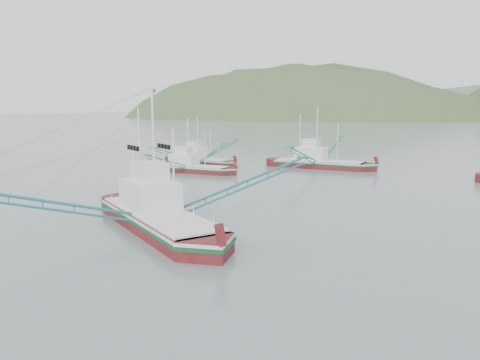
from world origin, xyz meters
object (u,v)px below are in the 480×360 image
Objects in this scene: main_boat at (157,198)px; bg_boat_far at (318,158)px; bg_boat_extra at (199,157)px; bg_boat_left at (190,163)px.

main_boat reaches higher than bg_boat_far.
bg_boat_far is 1.20× the size of bg_boat_extra.
bg_boat_left is at bearing -139.20° from bg_boat_far.
bg_boat_far is at bearing 21.52° from bg_boat_extra.
bg_boat_far reaches higher than bg_boat_left.
bg_boat_far is at bearing 39.01° from bg_boat_left.
bg_boat_left is (-19.55, 27.60, -1.11)m from main_boat.
bg_boat_left is 0.83× the size of bg_boat_far.
main_boat is 43.71m from bg_boat_extra.
bg_boat_left and bg_boat_extra have the same top height.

